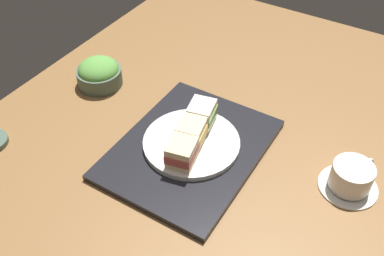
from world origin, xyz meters
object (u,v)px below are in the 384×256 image
object	(u,v)px
sandwich_near	(202,114)
coffee_cup	(351,178)
sandwich_far	(182,153)
sandwich_plate	(192,143)
salad_bowl	(99,73)
sandwich_middle	(192,133)

from	to	relation	value
sandwich_near	coffee_cup	world-z (taller)	sandwich_near
sandwich_far	sandwich_near	bearing A→B (deg)	-168.08
sandwich_plate	coffee_cup	distance (cm)	33.66
salad_bowl	coffee_cup	distance (cm)	65.94
sandwich_near	sandwich_plate	bearing A→B (deg)	11.92
sandwich_middle	sandwich_far	distance (cm)	6.34
sandwich_plate	sandwich_far	distance (cm)	7.10
sandwich_middle	sandwich_near	bearing A→B (deg)	-168.08
sandwich_far	coffee_cup	bearing A→B (deg)	113.55
sandwich_near	coffee_cup	distance (cm)	34.23
sandwich_middle	salad_bowl	world-z (taller)	sandwich_middle
sandwich_far	salad_bowl	size ratio (longest dim) A/B	0.66
sandwich_middle	coffee_cup	distance (cm)	33.74
sandwich_far	coffee_cup	distance (cm)	34.44
sandwich_far	sandwich_middle	bearing A→B (deg)	-168.08
sandwich_near	sandwich_middle	world-z (taller)	sandwich_near
sandwich_near	sandwich_far	bearing A→B (deg)	11.92
sandwich_middle	sandwich_far	bearing A→B (deg)	11.92
sandwich_plate	coffee_cup	xyz separation A→B (cm)	(-7.53, 32.80, 0.75)
sandwich_middle	coffee_cup	xyz separation A→B (cm)	(-7.53, 32.80, -2.44)
sandwich_plate	sandwich_far	bearing A→B (deg)	11.92
sandwich_near	salad_bowl	xyz separation A→B (cm)	(-1.99, -31.82, -2.07)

